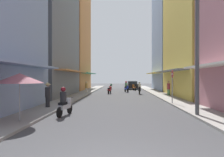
% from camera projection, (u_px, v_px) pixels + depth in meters
% --- Properties ---
extents(ground_plane, '(95.96, 95.96, 0.00)m').
position_uv_depth(ground_plane, '(120.00, 97.00, 21.83)').
color(ground_plane, '#424244').
extents(sidewalk_left, '(1.93, 51.62, 0.12)m').
position_uv_depth(sidewalk_left, '(77.00, 96.00, 22.04)').
color(sidewalk_left, gray).
rests_on(sidewalk_left, ground).
extents(sidewalk_right, '(1.93, 51.62, 0.12)m').
position_uv_depth(sidewalk_right, '(165.00, 96.00, 21.61)').
color(sidewalk_right, '#9E9991').
rests_on(sidewalk_right, ground).
extents(building_left_mid, '(7.05, 11.04, 15.64)m').
position_uv_depth(building_left_mid, '(43.00, 27.00, 22.47)').
color(building_left_mid, slate).
rests_on(building_left_mid, ground).
extents(building_left_far, '(7.05, 10.09, 17.94)m').
position_uv_depth(building_left_far, '(69.00, 37.00, 33.71)').
color(building_left_far, '#D88C4C').
rests_on(building_left_far, ground).
extents(building_right_mid, '(7.05, 11.05, 14.35)m').
position_uv_depth(building_right_mid, '(202.00, 30.00, 21.40)').
color(building_right_mid, '#EFD159').
rests_on(building_right_mid, ground).
extents(building_right_far, '(7.05, 9.38, 17.14)m').
position_uv_depth(building_right_far, '(175.00, 37.00, 32.13)').
color(building_right_far, '#8CA5CC').
rests_on(building_right_far, ground).
extents(motorbike_black, '(0.55, 1.81, 1.58)m').
position_uv_depth(motorbike_black, '(139.00, 89.00, 25.01)').
color(motorbike_black, black).
rests_on(motorbike_black, ground).
extents(motorbike_silver, '(0.59, 1.80, 1.58)m').
position_uv_depth(motorbike_silver, '(65.00, 103.00, 10.88)').
color(motorbike_silver, black).
rests_on(motorbike_silver, ground).
extents(motorbike_orange, '(0.60, 1.79, 0.96)m').
position_uv_depth(motorbike_orange, '(134.00, 87.00, 32.08)').
color(motorbike_orange, black).
rests_on(motorbike_orange, ground).
extents(motorbike_red, '(0.57, 1.80, 0.96)m').
position_uv_depth(motorbike_red, '(110.00, 90.00, 25.68)').
color(motorbike_red, black).
rests_on(motorbike_red, ground).
extents(motorbike_blue, '(0.68, 1.77, 1.58)m').
position_uv_depth(motorbike_blue, '(126.00, 87.00, 28.32)').
color(motorbike_blue, black).
rests_on(motorbike_blue, ground).
extents(motorbike_green, '(0.55, 1.81, 0.96)m').
position_uv_depth(motorbike_green, '(111.00, 86.00, 35.76)').
color(motorbike_green, black).
rests_on(motorbike_green, ground).
extents(parked_car, '(1.98, 4.19, 1.45)m').
position_uv_depth(parked_car, '(132.00, 85.00, 35.86)').
color(parked_car, black).
rests_on(parked_car, ground).
extents(pedestrian_crossing, '(0.34, 0.34, 1.70)m').
position_uv_depth(pedestrian_crossing, '(169.00, 89.00, 22.04)').
color(pedestrian_crossing, '#598C59').
rests_on(pedestrian_crossing, ground).
extents(pedestrian_foreground, '(0.44, 0.44, 1.76)m').
position_uv_depth(pedestrian_foreground, '(48.00, 94.00, 13.31)').
color(pedestrian_foreground, '#262628').
rests_on(pedestrian_foreground, ground).
extents(pedestrian_midway, '(0.44, 0.44, 1.61)m').
position_uv_depth(pedestrian_midway, '(86.00, 86.00, 26.55)').
color(pedestrian_midway, beige).
rests_on(pedestrian_midway, ground).
extents(vendor_umbrella, '(2.11, 2.11, 2.28)m').
position_uv_depth(vendor_umbrella, '(20.00, 78.00, 8.99)').
color(vendor_umbrella, '#99999E').
rests_on(vendor_umbrella, ground).
extents(utility_pole, '(0.20, 1.20, 7.12)m').
position_uv_depth(utility_pole, '(197.00, 48.00, 10.54)').
color(utility_pole, '#4C4C4F').
rests_on(utility_pole, ground).
extents(street_sign_no_entry, '(0.07, 0.60, 2.65)m').
position_uv_depth(street_sign_no_entry, '(172.00, 82.00, 15.28)').
color(street_sign_no_entry, gray).
rests_on(street_sign_no_entry, ground).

